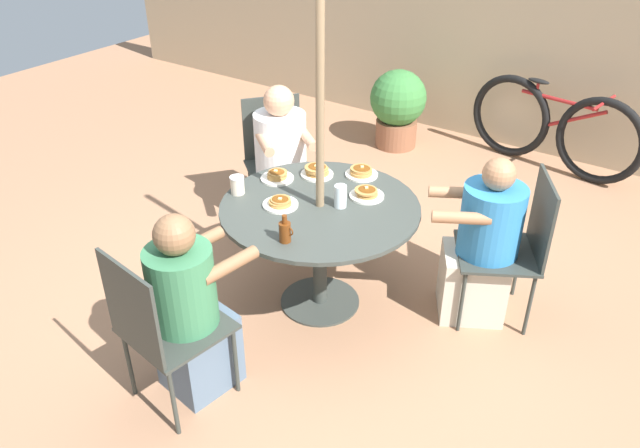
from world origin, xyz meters
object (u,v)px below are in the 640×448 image
at_px(patio_chair_south, 276,154).
at_px(pancake_plate_e, 280,203).
at_px(pancake_plate_b, 361,172).
at_px(syrup_bottle, 285,231).
at_px(patio_table, 320,222).
at_px(diner_south, 282,168).
at_px(pancake_plate_d, 277,177).
at_px(diner_east, 482,248).
at_px(drinking_glass_a, 340,196).
at_px(pancake_plate_a, 317,172).
at_px(potted_shrub, 398,106).
at_px(patio_chair_east, 515,242).
at_px(diner_north, 190,313).
at_px(pancake_plate_c, 367,194).
at_px(coffee_cup, 237,185).
at_px(bicycle, 553,127).
at_px(patio_chair_north, 158,324).

bearing_deg(patio_chair_south, pancake_plate_e, 78.41).
height_order(pancake_plate_b, syrup_bottle, syrup_bottle).
relative_size(patio_table, pancake_plate_e, 5.65).
bearing_deg(diner_south, pancake_plate_e, 76.12).
relative_size(diner_south, pancake_plate_d, 5.34).
bearing_deg(pancake_plate_d, diner_east, 16.06).
relative_size(patio_table, pancake_plate_d, 5.65).
distance_m(patio_chair_south, drinking_glass_a, 1.25).
xyz_separation_m(patio_chair_south, syrup_bottle, (0.98, -1.16, 0.25)).
height_order(diner_east, drinking_glass_a, diner_east).
xyz_separation_m(pancake_plate_a, pancake_plate_e, (0.05, -0.45, -0.01)).
bearing_deg(patio_table, potted_shrub, 107.97).
bearing_deg(patio_chair_south, patio_chair_east, 124.05).
distance_m(diner_north, pancake_plate_a, 1.31).
xyz_separation_m(pancake_plate_a, potted_shrub, (-0.56, 2.15, -0.34)).
bearing_deg(drinking_glass_a, pancake_plate_c, 70.51).
xyz_separation_m(pancake_plate_d, drinking_glass_a, (0.52, -0.06, 0.05)).
height_order(patio_table, patio_chair_east, patio_chair_east).
height_order(patio_chair_south, pancake_plate_e, patio_chair_south).
height_order(patio_table, potted_shrub, potted_shrub).
xyz_separation_m(coffee_cup, drinking_glass_a, (0.61, 0.22, 0.01)).
bearing_deg(diner_east, patio_chair_east, -90.00).
relative_size(diner_north, diner_south, 0.97).
xyz_separation_m(patio_table, drinking_glass_a, (0.11, 0.06, 0.18)).
xyz_separation_m(diner_east, bicycle, (-0.27, 2.34, -0.09)).
distance_m(coffee_cup, potted_shrub, 2.67).
bearing_deg(pancake_plate_c, patio_chair_south, 156.07).
distance_m(pancake_plate_d, syrup_bottle, 0.73).
bearing_deg(diner_south, bicycle, -172.78).
bearing_deg(pancake_plate_d, patio_chair_north, -79.05).
relative_size(patio_chair_east, pancake_plate_d, 4.50).
height_order(diner_south, bicycle, diner_south).
xyz_separation_m(pancake_plate_a, pancake_plate_d, (-0.18, -0.19, -0.01)).
relative_size(diner_south, pancake_plate_b, 5.34).
xyz_separation_m(diner_south, syrup_bottle, (0.83, -1.04, 0.28)).
bearing_deg(pancake_plate_a, patio_table, -52.38).
distance_m(patio_chair_north, pancake_plate_e, 1.04).
distance_m(diner_south, pancake_plate_d, 0.65).
bearing_deg(syrup_bottle, coffee_cup, 155.08).
relative_size(pancake_plate_a, pancake_plate_c, 1.00).
relative_size(patio_table, bicycle, 0.74).
height_order(diner_east, bicycle, diner_east).
bearing_deg(coffee_cup, pancake_plate_b, 51.99).
bearing_deg(syrup_bottle, diner_south, 128.77).
bearing_deg(patio_chair_south, diner_north, 63.04).
bearing_deg(diner_south, diner_east, 124.02).
height_order(patio_table, pancake_plate_d, pancake_plate_d).
xyz_separation_m(patio_chair_north, pancake_plate_e, (-0.02, 1.02, 0.21)).
distance_m(pancake_plate_d, drinking_glass_a, 0.53).
bearing_deg(patio_chair_north, drinking_glass_a, 85.49).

